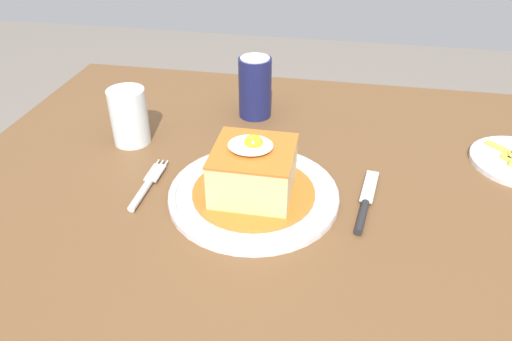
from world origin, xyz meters
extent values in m
cube|color=brown|center=(0.00, 0.00, 0.72)|extent=(1.11, 0.92, 0.04)
cylinder|color=brown|center=(-0.47, 0.38, 0.35)|extent=(0.07, 0.07, 0.70)
cylinder|color=brown|center=(0.47, 0.38, 0.35)|extent=(0.07, 0.07, 0.70)
cylinder|color=white|center=(-0.03, -0.03, 0.75)|extent=(0.27, 0.27, 0.01)
torus|color=white|center=(-0.03, -0.03, 0.75)|extent=(0.27, 0.27, 0.01)
cylinder|color=#C66B23|center=(-0.03, -0.03, 0.76)|extent=(0.19, 0.19, 0.01)
cube|color=#E5C684|center=(-0.03, -0.03, 0.79)|extent=(0.12, 0.12, 0.07)
cube|color=#C66B23|center=(-0.03, -0.03, 0.83)|extent=(0.12, 0.12, 0.00)
ellipsoid|color=white|center=(-0.04, -0.03, 0.84)|extent=(0.07, 0.06, 0.01)
sphere|color=yellow|center=(-0.03, -0.03, 0.84)|extent=(0.03, 0.03, 0.03)
cylinder|color=silver|center=(-0.21, -0.06, 0.75)|extent=(0.01, 0.08, 0.01)
cube|color=silver|center=(-0.21, 0.00, 0.75)|extent=(0.02, 0.05, 0.00)
cylinder|color=silver|center=(-0.20, 0.03, 0.75)|extent=(0.00, 0.03, 0.00)
cylinder|color=silver|center=(-0.21, 0.03, 0.75)|extent=(0.00, 0.03, 0.00)
cylinder|color=silver|center=(-0.21, 0.03, 0.75)|extent=(0.00, 0.03, 0.00)
cylinder|color=#262628|center=(0.14, -0.05, 0.75)|extent=(0.02, 0.08, 0.01)
cube|color=silver|center=(0.15, 0.03, 0.75)|extent=(0.03, 0.09, 0.00)
cylinder|color=#191E51|center=(-0.08, 0.25, 0.80)|extent=(0.07, 0.07, 0.12)
cylinder|color=silver|center=(-0.08, 0.25, 0.87)|extent=(0.06, 0.06, 0.00)
cylinder|color=#3F2314|center=(-0.29, 0.10, 0.77)|extent=(0.06, 0.06, 0.06)
cylinder|color=silver|center=(-0.29, 0.10, 0.80)|extent=(0.07, 0.07, 0.10)
cube|color=#EAC64C|center=(0.38, 0.18, 0.76)|extent=(0.05, 0.05, 0.01)
camera|label=1|loc=(0.09, -0.63, 1.20)|focal=33.97mm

